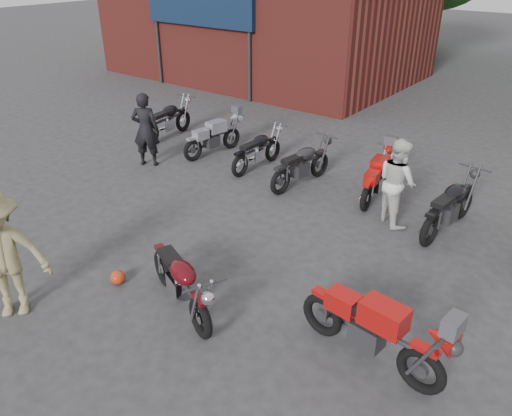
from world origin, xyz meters
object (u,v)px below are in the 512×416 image
Objects in this scene: row_bike_0 at (168,118)px; row_bike_2 at (258,148)px; vintage_motorcycle at (181,279)px; person_light at (397,182)px; helmet at (118,277)px; row_bike_4 at (377,175)px; person_tan at (1,256)px; row_bike_1 at (213,135)px; row_bike_3 at (302,162)px; sportbike at (373,326)px; person_dark at (146,130)px; row_bike_5 at (451,203)px.

row_bike_0 reaches higher than row_bike_2.
person_light is (1.36, 4.53, 0.31)m from vintage_motorcycle.
row_bike_2 is (-2.46, 5.08, -0.05)m from vintage_motorcycle.
row_bike_4 is (1.92, 5.50, 0.42)m from helmet.
row_bike_0 is 1.08× the size of row_bike_4.
person_tan reaches higher than person_light.
person_tan is at bearing -155.56° from row_bike_1.
row_bike_2 is 1.41m from row_bike_3.
sportbike reaches higher than vintage_motorcycle.
row_bike_3 is (3.74, 1.34, -0.37)m from person_dark.
person_tan reaches higher than row_bike_4.
sportbike reaches higher than helmet.
helmet is 0.13× the size of row_bike_3.
vintage_motorcycle is 7.89× the size of helmet.
vintage_motorcycle reaches higher than row_bike_2.
row_bike_0 is 8.23m from row_bike_5.
row_bike_5 is at bearing -84.77° from row_bike_1.
row_bike_0 is at bearing 87.10° from row_bike_2.
row_bike_1 is at bearing 116.54° from helmet.
sportbike reaches higher than row_bike_1.
person_dark is at bearing 105.83° from row_bike_5.
person_light is 5.37m from row_bike_1.
sportbike is 8.04m from person_dark.
helmet is 5.94m from row_bike_1.
row_bike_2 is at bearing -101.29° from row_bike_0.
person_dark is 0.91× the size of row_bike_5.
sportbike is at bearing -164.14° from row_bike_4.
row_bike_5 is (8.22, -0.46, 0.01)m from row_bike_0.
row_bike_4 is at bearing 80.03° from row_bike_5.
row_bike_4 is (2.56, 6.91, -0.47)m from person_tan.
row_bike_5 is at bearing 53.89° from helmet.
row_bike_3 is (0.90, 6.50, -0.45)m from person_tan.
row_bike_4 is 0.91× the size of row_bike_5.
person_light is 0.88× the size of row_bike_0.
row_bike_2 is (2.34, 1.51, -0.40)m from person_dark.
person_light is (2.68, 4.71, 0.76)m from helmet.
row_bike_0 reaches higher than helmet.
person_dark is at bearing 165.21° from vintage_motorcycle.
person_dark is 6.23m from person_light.
row_bike_3 is (0.26, 5.09, 0.44)m from helmet.
sportbike is at bearing -130.74° from row_bike_3.
row_bike_4 is at bearing -79.64° from row_bike_1.
row_bike_4 is (5.40, 1.76, -0.39)m from person_dark.
person_light is 7.28m from row_bike_0.
row_bike_1 is 1.51m from row_bike_2.
row_bike_0 is (-3.92, 6.88, -0.42)m from person_tan.
row_bike_4 is 1.80m from row_bike_5.
vintage_motorcycle is at bearing -134.51° from row_bike_1.
row_bike_4 is at bearing 70.73° from helmet.
row_bike_3 is at bearing 138.42° from sportbike.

